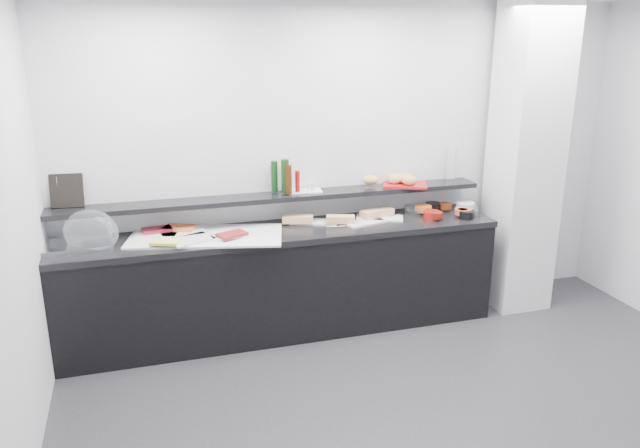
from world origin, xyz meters
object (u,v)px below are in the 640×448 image
object	(u,v)px
framed_print	(67,191)
carafe	(451,164)
cloche_base	(78,245)
sandwich_plate_mid	(365,223)
bread_tray	(405,185)
condiment_tray	(306,191)

from	to	relation	value
framed_print	carafe	distance (m)	3.24
cloche_base	sandwich_plate_mid	world-z (taller)	cloche_base
sandwich_plate_mid	bread_tray	bearing A→B (deg)	9.61
cloche_base	condiment_tray	bearing A→B (deg)	2.31
sandwich_plate_mid	carafe	bearing A→B (deg)	1.06
cloche_base	framed_print	world-z (taller)	framed_print
sandwich_plate_mid	framed_print	world-z (taller)	framed_print
sandwich_plate_mid	carafe	distance (m)	1.02
bread_tray	sandwich_plate_mid	bearing A→B (deg)	-133.18
carafe	bread_tray	bearing A→B (deg)	-173.08
sandwich_plate_mid	carafe	size ratio (longest dim) A/B	1.17
bread_tray	carafe	distance (m)	0.49
cloche_base	condiment_tray	size ratio (longest dim) A/B	1.87
cloche_base	carafe	xyz separation A→B (m)	(3.18, 0.20, 0.38)
cloche_base	framed_print	xyz separation A→B (m)	(-0.06, 0.26, 0.36)
cloche_base	carafe	size ratio (longest dim) A/B	1.65
framed_print	condiment_tray	world-z (taller)	framed_print
cloche_base	carafe	bearing A→B (deg)	-0.10
cloche_base	bread_tray	size ratio (longest dim) A/B	1.32
sandwich_plate_mid	carafe	world-z (taller)	carafe
cloche_base	carafe	distance (m)	3.20
bread_tray	framed_print	bearing A→B (deg)	-159.68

